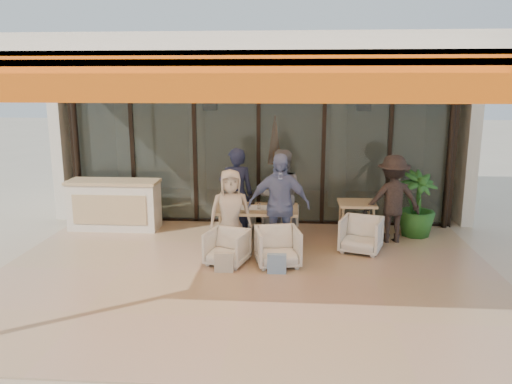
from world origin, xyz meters
TOP-DOWN VIEW (x-y plane):
  - ground at (0.00, 0.00)m, footprint 70.00×70.00m
  - terrace_floor at (0.00, 0.00)m, footprint 8.00×6.00m
  - terrace_structure at (0.00, -0.26)m, footprint 8.00×6.00m
  - glass_storefront at (0.00, 3.00)m, footprint 8.08×0.10m
  - interior_block at (0.01, 5.31)m, footprint 9.05×3.62m
  - host_counter at (-2.91, 2.30)m, footprint 1.85×0.65m
  - dining_table at (0.06, 1.42)m, footprint 1.50×0.90m
  - chair_far_left at (-0.35, 2.36)m, footprint 0.65×0.62m
  - chair_far_right at (0.49, 2.36)m, footprint 0.73×0.70m
  - chair_near_left at (-0.35, 0.46)m, footprint 0.77×0.74m
  - chair_near_right at (0.49, 0.46)m, footprint 0.81×0.78m
  - diner_navy at (-0.35, 1.86)m, footprint 0.72×0.55m
  - diner_grey at (0.49, 1.86)m, footprint 0.90×0.72m
  - diner_cream at (-0.35, 0.96)m, footprint 0.83×0.62m
  - diner_periwinkle at (0.49, 0.96)m, footprint 1.09×0.50m
  - tote_bag_cream at (-0.35, 0.06)m, footprint 0.30×0.10m
  - tote_bag_blue at (0.49, 0.06)m, footprint 0.30×0.10m
  - side_table at (1.95, 1.99)m, footprint 0.70×0.70m
  - side_chair at (1.95, 1.24)m, footprint 0.86×0.83m
  - standing_woman at (2.59, 1.87)m, footprint 1.15×0.76m
  - potted_palm at (3.14, 2.26)m, footprint 0.95×0.95m

SIDE VIEW (x-z plane):
  - ground at x=0.00m, z-range 0.00..0.00m
  - terrace_floor at x=0.00m, z-range 0.00..0.01m
  - tote_bag_cream at x=-0.35m, z-range 0.00..0.34m
  - tote_bag_blue at x=0.49m, z-range 0.00..0.34m
  - chair_far_left at x=-0.35m, z-range 0.00..0.60m
  - chair_far_right at x=0.49m, z-range 0.00..0.61m
  - chair_near_left at x=-0.35m, z-range 0.00..0.65m
  - side_chair at x=1.95m, z-range 0.00..0.71m
  - chair_near_right at x=0.49m, z-range 0.00..0.71m
  - host_counter at x=-2.91m, z-range 0.01..1.05m
  - side_table at x=1.95m, z-range 0.27..1.01m
  - potted_palm at x=3.14m, z-range 0.00..1.30m
  - dining_table at x=0.06m, z-range 0.22..1.15m
  - diner_cream at x=-0.35m, z-range 0.00..1.52m
  - standing_woman at x=2.59m, z-range 0.00..1.67m
  - diner_grey at x=0.49m, z-range 0.00..1.76m
  - diner_navy at x=-0.35m, z-range 0.00..1.78m
  - diner_periwinkle at x=0.49m, z-range 0.00..1.81m
  - glass_storefront at x=0.00m, z-range 0.00..3.20m
  - interior_block at x=0.01m, z-range 0.47..3.99m
  - terrace_structure at x=0.00m, z-range 1.55..4.95m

